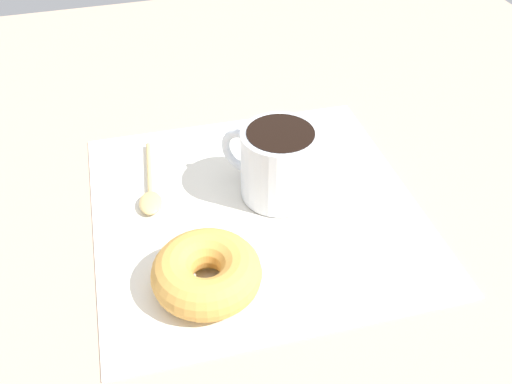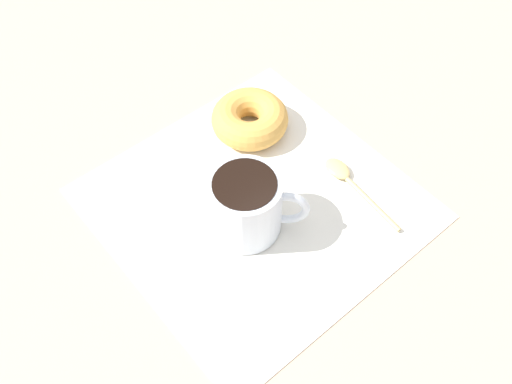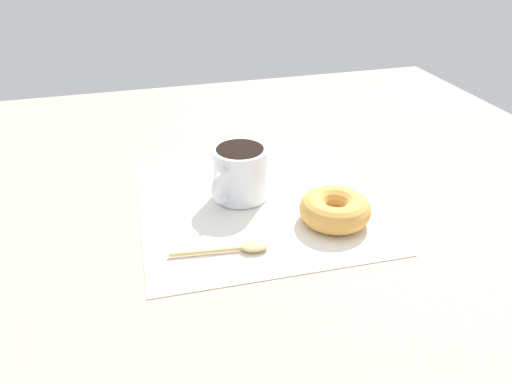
{
  "view_description": "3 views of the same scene",
  "coord_description": "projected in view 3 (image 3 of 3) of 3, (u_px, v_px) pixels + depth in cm",
  "views": [
    {
      "loc": [
        -41.11,
        10.4,
        39.54
      ],
      "look_at": [
        1.19,
        -1.77,
        2.3
      ],
      "focal_mm": 40.0,
      "sensor_mm": 36.0,
      "label": 1
    },
    {
      "loc": [
        29.71,
        -27.25,
        54.33
      ],
      "look_at": [
        1.19,
        -1.77,
        2.3
      ],
      "focal_mm": 40.0,
      "sensor_mm": 36.0,
      "label": 2
    },
    {
      "loc": [
        17.73,
        57.66,
        37.73
      ],
      "look_at": [
        1.19,
        -1.77,
        2.3
      ],
      "focal_mm": 35.0,
      "sensor_mm": 36.0,
      "label": 3
    }
  ],
  "objects": [
    {
      "name": "spoon",
      "position": [
        242.0,
        247.0,
        0.62
      ],
      "size": [
        12.56,
        2.87,
        0.9
      ],
      "color": "#D8B772",
      "rests_on": "napkin"
    },
    {
      "name": "donut",
      "position": [
        335.0,
        209.0,
        0.67
      ],
      "size": [
        9.73,
        9.73,
        3.69
      ],
      "primitive_type": "torus",
      "color": "gold",
      "rests_on": "napkin"
    },
    {
      "name": "ground_plane",
      "position": [
        267.0,
        217.0,
        0.72
      ],
      "size": [
        120.0,
        120.0,
        2.0
      ],
      "primitive_type": "cube",
      "color": "tan"
    },
    {
      "name": "coffee_cup",
      "position": [
        240.0,
        172.0,
        0.72
      ],
      "size": [
        9.37,
        9.15,
        7.72
      ],
      "color": "silver",
      "rests_on": "napkin"
    },
    {
      "name": "napkin",
      "position": [
        256.0,
        205.0,
        0.72
      ],
      "size": [
        33.91,
        33.91,
        0.3
      ],
      "primitive_type": "cube",
      "rotation": [
        0.0,
        0.0,
        -0.03
      ],
      "color": "white",
      "rests_on": "ground_plane"
    }
  ]
}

